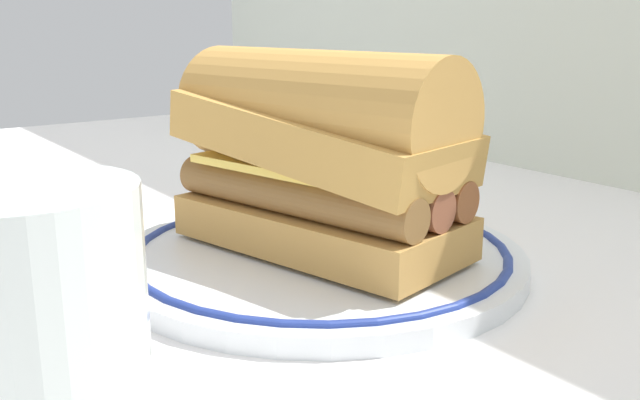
# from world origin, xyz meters

# --- Properties ---
(ground_plane) EXTENTS (1.50, 1.50, 0.00)m
(ground_plane) POSITION_xyz_m (0.00, 0.00, 0.00)
(ground_plane) COLOR white
(plate) EXTENTS (0.26, 0.26, 0.01)m
(plate) POSITION_xyz_m (-0.01, 0.01, 0.01)
(plate) COLOR white
(plate) RESTS_ON ground_plane
(sausage_sandwich) EXTENTS (0.20, 0.13, 0.12)m
(sausage_sandwich) POSITION_xyz_m (-0.01, 0.01, 0.08)
(sausage_sandwich) COLOR #BE8A44
(sausage_sandwich) RESTS_ON plate
(drinking_glass) EXTENTS (0.07, 0.07, 0.11)m
(drinking_glass) POSITION_xyz_m (0.14, -0.20, 0.05)
(drinking_glass) COLOR silver
(drinking_glass) RESTS_ON ground_plane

